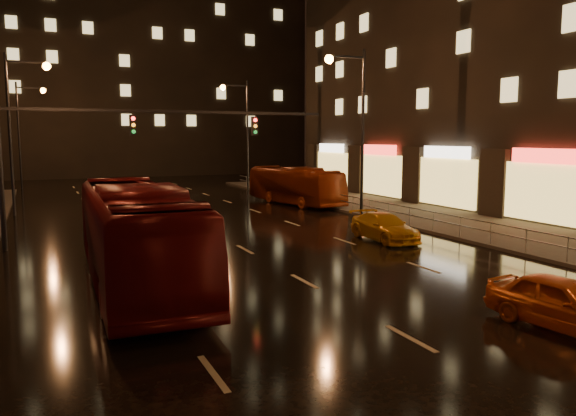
{
  "coord_description": "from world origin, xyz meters",
  "views": [
    {
      "loc": [
        -8.12,
        -6.84,
        4.89
      ],
      "look_at": [
        -0.41,
        10.45,
        2.5
      ],
      "focal_mm": 35.0,
      "sensor_mm": 36.0,
      "label": 1
    }
  ],
  "objects_px": {
    "bus_curb": "(295,186)",
    "taxi_far": "(384,227)",
    "taxi_near": "(564,303)",
    "bus_red": "(136,235)"
  },
  "relations": [
    {
      "from": "taxi_near",
      "to": "taxi_far",
      "type": "relative_size",
      "value": 0.92
    },
    {
      "from": "bus_red",
      "to": "bus_curb",
      "type": "xyz_separation_m",
      "value": [
        14.27,
        18.48,
        -0.32
      ]
    },
    {
      "from": "bus_red",
      "to": "taxi_near",
      "type": "bearing_deg",
      "value": -42.13
    },
    {
      "from": "bus_red",
      "to": "taxi_far",
      "type": "relative_size",
      "value": 2.78
    },
    {
      "from": "bus_curb",
      "to": "taxi_far",
      "type": "relative_size",
      "value": 2.25
    },
    {
      "from": "bus_curb",
      "to": "taxi_near",
      "type": "relative_size",
      "value": 2.44
    },
    {
      "from": "bus_curb",
      "to": "taxi_near",
      "type": "height_order",
      "value": "bus_curb"
    },
    {
      "from": "taxi_far",
      "to": "taxi_near",
      "type": "bearing_deg",
      "value": -101.1
    },
    {
      "from": "bus_red",
      "to": "taxi_near",
      "type": "xyz_separation_m",
      "value": [
        9.27,
        -8.89,
        -1.0
      ]
    },
    {
      "from": "taxi_far",
      "to": "bus_red",
      "type": "bearing_deg",
      "value": -161.81
    }
  ]
}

